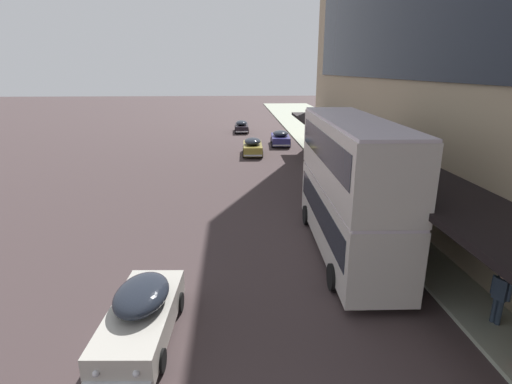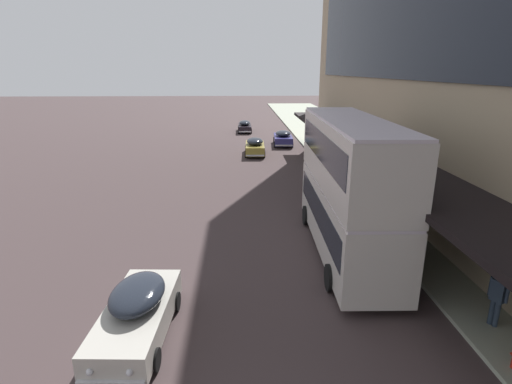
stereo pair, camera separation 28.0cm
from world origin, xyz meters
The scene contains 6 objects.
transit_bus_kerbside_front centered at (3.84, 11.84, 3.19)m, with size 2.94×10.12×5.90m.
sedan_trailing_near centered at (0.76, 33.15, 0.80)m, with size 1.96×4.53×1.64m.
sedan_oncoming_front centered at (-3.88, 6.42, 0.82)m, with size 2.12×4.85×1.67m.
sedan_second_near centered at (0.02, 47.50, 0.74)m, with size 1.75×4.61×1.50m.
sedan_oncoming_rear centered at (3.95, 37.96, 0.78)m, with size 2.17×4.55×1.59m.
pedestrian_at_kerb centered at (7.10, 6.25, 1.18)m, with size 0.39×0.57×1.86m.
Camera 2 is at (-0.75, -4.13, 7.81)m, focal length 28.00 mm.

